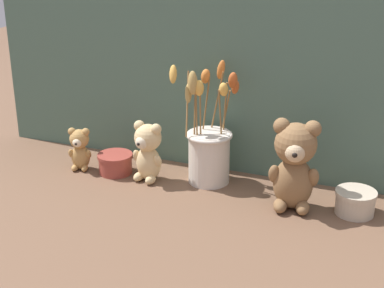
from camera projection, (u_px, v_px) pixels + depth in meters
name	position (u px, v px, depth m)	size (l,w,h in m)	color
ground_plane	(189.00, 189.00, 1.58)	(4.00, 4.00, 0.00)	brown
backdrop_wall	(212.00, 62.00, 1.61)	(1.35, 0.02, 0.62)	#4C6B5B
teddy_bear_large	(295.00, 163.00, 1.44)	(0.13, 0.12, 0.23)	olive
teddy_bear_medium	(148.00, 150.00, 1.61)	(0.09, 0.09, 0.17)	#DBBC84
teddy_bear_small	(80.00, 148.00, 1.68)	(0.07, 0.06, 0.13)	tan
flower_vase	(209.00, 148.00, 1.59)	(0.18, 0.13, 0.33)	silver
decorative_tin_tall	(115.00, 163.00, 1.67)	(0.10, 0.10, 0.06)	#993D33
decorative_tin_short	(355.00, 202.00, 1.45)	(0.10, 0.10, 0.06)	beige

